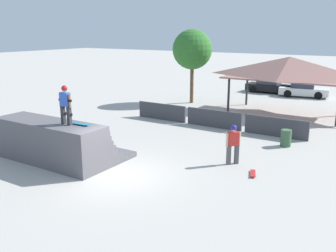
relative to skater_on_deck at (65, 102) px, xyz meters
The scene contains 12 objects.
ground_plane 3.69m from the skater_on_deck, ahead, with size 160.00×160.00×0.00m, color #ADA8A0.
quarter_pipe_ramp 2.27m from the skater_on_deck, 165.75° to the left, with size 5.46×3.43×1.83m.
skater_on_deck is the anchor object (origin of this frame).
skateboard_on_deck 1.10m from the skater_on_deck, 20.94° to the left, with size 0.84×0.24×0.09m.
bystander_walking 7.23m from the skater_on_deck, 34.39° to the left, with size 0.54×0.58×1.75m.
skateboard_on_ground 8.16m from the skater_on_deck, 24.68° to the left, with size 0.48×0.85×0.09m.
barrier_fence 9.84m from the skater_on_deck, 75.81° to the left, with size 10.92×0.12×1.05m.
pavilion_shelter 16.00m from the skater_on_deck, 71.86° to the left, with size 8.29×4.15×3.93m.
tree_beside_pavilion 15.70m from the skater_on_deck, 99.39° to the left, with size 3.08×3.08×5.73m.
trash_bin 10.74m from the skater_on_deck, 47.87° to the left, with size 0.52×0.52×0.85m, color #385B3D.
parked_car_black 23.74m from the skater_on_deck, 87.18° to the left, with size 4.23×1.78×1.27m.
parked_car_white 23.55m from the skater_on_deck, 79.34° to the left, with size 4.26×2.31×1.27m.
Camera 1 is at (9.21, -10.76, 5.65)m, focal length 40.00 mm.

